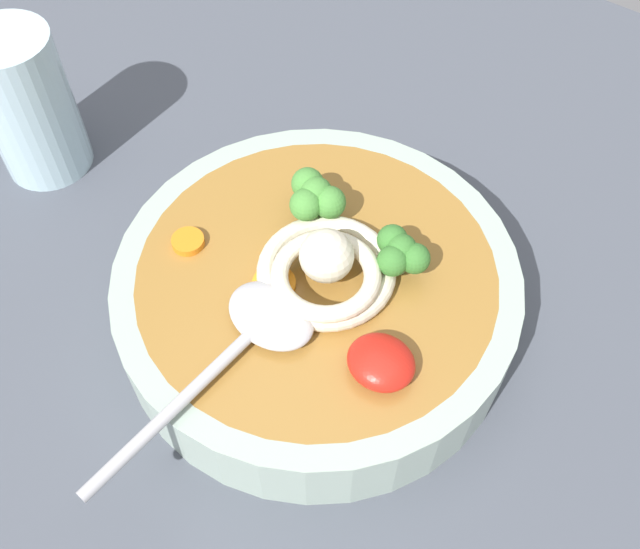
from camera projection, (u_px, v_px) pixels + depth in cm
name	position (u px, v px, depth cm)	size (l,w,h in cm)	color
table_slab	(311.00, 339.00, 53.86)	(99.02, 99.02, 3.99)	#474C56
soup_bowl	(320.00, 297.00, 50.14)	(27.31, 27.31, 5.58)	#9EB2A3
noodle_pile	(327.00, 267.00, 46.72)	(10.07, 9.87, 4.05)	beige
soup_spoon	(255.00, 330.00, 44.55)	(6.27, 17.38, 1.60)	#B7B7BC
chili_sauce_dollop	(381.00, 362.00, 43.07)	(4.22, 3.80, 1.90)	red
broccoli_floret_left	(400.00, 252.00, 46.53)	(3.98, 3.43, 3.15)	#7A9E60
broccoli_floret_center	(315.00, 196.00, 49.03)	(4.40, 3.79, 3.48)	#7A9E60
carrot_slice_far	(188.00, 241.00, 49.21)	(2.23, 2.23, 0.54)	orange
carrot_slice_beside_chili	(274.00, 284.00, 47.26)	(2.86, 2.86, 0.40)	orange
drinking_glass	(32.00, 102.00, 56.88)	(7.07, 7.07, 12.31)	silver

